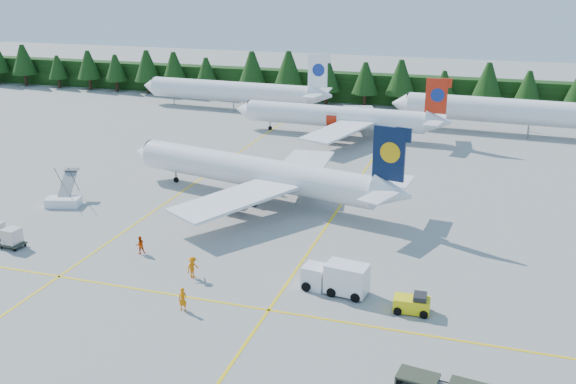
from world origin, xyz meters
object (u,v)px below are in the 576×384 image
(airliner_navy, at_px, (248,171))
(baggage_tug, at_px, (413,304))
(service_truck, at_px, (335,277))
(airliner_red, at_px, (331,117))
(airstairs, at_px, (64,199))

(airliner_navy, xyz_separation_m, baggage_tug, (22.49, -22.06, -2.50))
(airliner_navy, xyz_separation_m, service_truck, (15.73, -20.52, -1.91))
(airliner_navy, xyz_separation_m, airliner_red, (1.90, 33.34, -0.14))
(airstairs, height_order, baggage_tug, airstairs)
(service_truck, bearing_deg, airliner_red, 112.05)
(service_truck, bearing_deg, airliner_navy, 135.13)
(service_truck, distance_m, baggage_tug, 6.96)
(airliner_red, bearing_deg, service_truck, -73.54)
(airliner_navy, distance_m, baggage_tug, 31.60)
(airstairs, xyz_separation_m, service_truck, (35.36, -11.27, 0.59))
(airliner_navy, xyz_separation_m, airstairs, (-19.62, -9.25, -2.50))
(airstairs, relative_size, baggage_tug, 1.96)
(airliner_navy, height_order, service_truck, airliner_navy)
(airliner_red, bearing_deg, baggage_tug, -67.55)
(airliner_red, relative_size, baggage_tug, 12.05)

